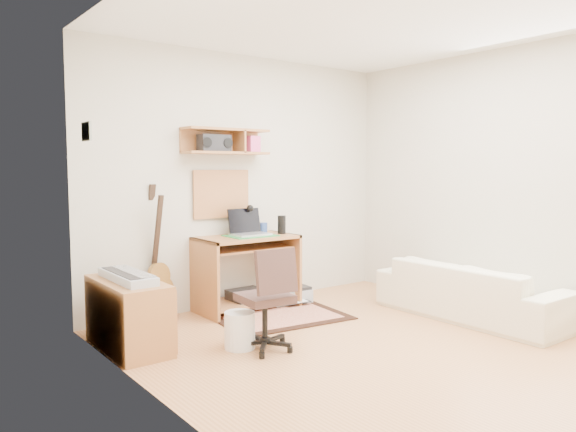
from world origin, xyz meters
TOP-DOWN VIEW (x-y plane):
  - floor at (0.00, 0.00)m, footprint 3.60×4.00m
  - ceiling at (0.00, 0.00)m, footprint 3.60×4.00m
  - back_wall at (0.00, 2.00)m, footprint 3.60×0.01m
  - left_wall at (-1.80, 0.00)m, footprint 0.01×4.00m
  - right_wall at (1.80, 0.00)m, footprint 0.01×4.00m
  - wall_shelf at (-0.30, 1.88)m, footprint 0.90×0.25m
  - cork_board at (-0.30, 1.98)m, footprint 0.64×0.03m
  - wall_photo at (-1.79, 1.50)m, footprint 0.02×0.20m
  - desk at (-0.16, 1.73)m, footprint 1.00×0.55m
  - laptop at (-0.13, 1.71)m, footprint 0.37×0.37m
  - speaker at (0.24, 1.68)m, footprint 0.09×0.09m
  - desk_lamp at (-0.01, 1.87)m, footprint 0.10×0.10m
  - pencil_cup at (0.12, 1.83)m, footprint 0.08×0.08m
  - boombox at (-0.44, 1.87)m, footprint 0.32×0.14m
  - rug at (-0.08, 1.24)m, footprint 1.29×0.94m
  - task_chair at (-0.73, 0.59)m, footprint 0.46×0.46m
  - cabinet at (-1.58, 1.26)m, footprint 0.40×0.90m
  - music_keyboard at (-1.58, 1.26)m, footprint 0.23×0.72m
  - guitar at (-1.04, 1.86)m, footprint 0.39×0.31m
  - waste_basket at (-0.87, 0.73)m, footprint 0.31×0.31m
  - printer at (0.33, 1.70)m, footprint 0.48×0.39m
  - sofa at (1.38, 0.15)m, footprint 0.53×1.82m

SIDE VIEW (x-z plane):
  - floor at x=0.00m, z-range -0.01..0.00m
  - rug at x=-0.08m, z-range 0.00..0.02m
  - printer at x=0.33m, z-range 0.00..0.17m
  - waste_basket at x=-0.87m, z-range 0.00..0.29m
  - cabinet at x=-1.58m, z-range 0.00..0.55m
  - sofa at x=1.38m, z-range 0.00..0.71m
  - desk at x=-0.16m, z-range 0.00..0.75m
  - task_chair at x=-0.73m, z-range 0.00..0.83m
  - music_keyboard at x=-1.58m, z-range 0.55..0.61m
  - guitar at x=-1.04m, z-range 0.00..1.29m
  - pencil_cup at x=0.12m, z-range 0.75..0.86m
  - speaker at x=0.24m, z-range 0.75..0.94m
  - laptop at x=-0.13m, z-range 0.75..1.03m
  - desk_lamp at x=-0.01m, z-range 0.75..1.05m
  - cork_board at x=-0.30m, z-range 0.92..1.42m
  - back_wall at x=0.00m, z-range 0.00..2.60m
  - left_wall at x=-1.80m, z-range 0.00..2.60m
  - right_wall at x=1.80m, z-range 0.00..2.60m
  - boombox at x=-0.44m, z-range 1.60..1.76m
  - wall_shelf at x=-0.30m, z-range 1.57..1.83m
  - wall_photo at x=-1.79m, z-range 1.65..1.79m
  - ceiling at x=0.00m, z-range 2.60..2.61m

